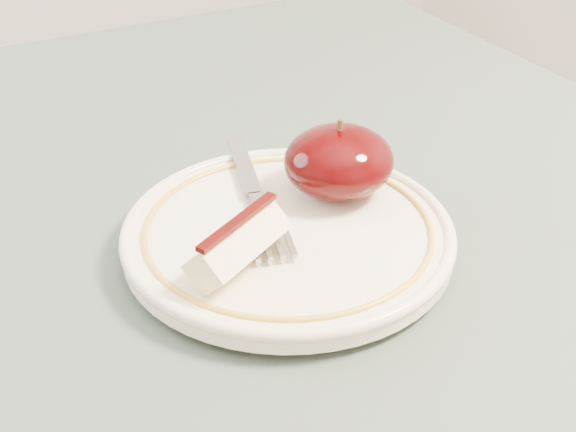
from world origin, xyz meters
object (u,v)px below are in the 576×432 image
table (186,346)px  fork (255,196)px  plate (288,234)px  apple_half (339,161)px

table → fork: 0.13m
plate → fork: size_ratio=1.35×
plate → apple_half: (0.05, 0.03, 0.03)m
plate → apple_half: apple_half is taller
table → apple_half: apple_half is taller
table → plate: size_ratio=4.03×
apple_half → table: bearing=174.5°
table → fork: (0.06, 0.00, 0.11)m
table → apple_half: size_ratio=11.41×
fork → table: bearing=109.4°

